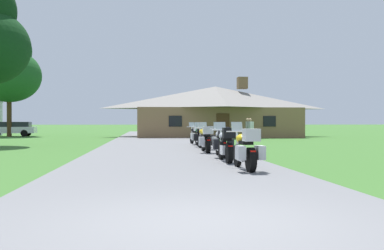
{
  "coord_description": "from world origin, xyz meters",
  "views": [
    {
      "loc": [
        -0.71,
        -5.61,
        1.34
      ],
      "look_at": [
        1.82,
        19.03,
        1.2
      ],
      "focal_mm": 41.1,
      "sensor_mm": 36.0,
      "label": 1
    }
  ],
  "objects_px": {
    "motorcycle_yellow_nearest_to_camera": "(246,150)",
    "motorcycle_yellow_fourth_in_row": "(206,140)",
    "motorcycle_silver_third_in_row": "(222,142)",
    "motorcycle_green_sixth_in_row": "(200,136)",
    "motorcycle_yellow_fifth_in_row": "(205,138)",
    "tree_left_far": "(9,68)",
    "parked_white_suv_far_left": "(11,128)",
    "bystander_white_shirt_beside_signpost": "(250,128)",
    "motorcycle_silver_second_in_row": "(226,145)",
    "motorcycle_black_farthest_in_row": "(196,135)",
    "bystander_gray_shirt_near_lodge": "(248,128)"
  },
  "relations": [
    {
      "from": "motorcycle_yellow_nearest_to_camera",
      "to": "motorcycle_yellow_fourth_in_row",
      "type": "bearing_deg",
      "value": 88.95
    },
    {
      "from": "motorcycle_silver_third_in_row",
      "to": "motorcycle_green_sixth_in_row",
      "type": "height_order",
      "value": "same"
    },
    {
      "from": "motorcycle_silver_third_in_row",
      "to": "motorcycle_yellow_fifth_in_row",
      "type": "distance_m",
      "value": 4.86
    },
    {
      "from": "tree_left_far",
      "to": "parked_white_suv_far_left",
      "type": "xyz_separation_m",
      "value": [
        -0.05,
        0.8,
        -5.71
      ]
    },
    {
      "from": "motorcycle_yellow_fourth_in_row",
      "to": "bystander_white_shirt_beside_signpost",
      "type": "height_order",
      "value": "bystander_white_shirt_beside_signpost"
    },
    {
      "from": "motorcycle_yellow_nearest_to_camera",
      "to": "motorcycle_yellow_fourth_in_row",
      "type": "xyz_separation_m",
      "value": [
        -0.12,
        7.01,
        0.0
      ]
    },
    {
      "from": "motorcycle_yellow_nearest_to_camera",
      "to": "motorcycle_silver_third_in_row",
      "type": "bearing_deg",
      "value": 86.54
    },
    {
      "from": "motorcycle_silver_second_in_row",
      "to": "motorcycle_black_farthest_in_row",
      "type": "distance_m",
      "value": 11.32
    },
    {
      "from": "motorcycle_yellow_nearest_to_camera",
      "to": "motorcycle_green_sixth_in_row",
      "type": "distance_m",
      "value": 11.78
    },
    {
      "from": "motorcycle_silver_third_in_row",
      "to": "motorcycle_yellow_fourth_in_row",
      "type": "distance_m",
      "value": 2.5
    },
    {
      "from": "motorcycle_yellow_fifth_in_row",
      "to": "motorcycle_green_sixth_in_row",
      "type": "relative_size",
      "value": 1.0
    },
    {
      "from": "motorcycle_yellow_fourth_in_row",
      "to": "bystander_gray_shirt_near_lodge",
      "type": "xyz_separation_m",
      "value": [
        5.19,
        14.56,
        0.32
      ]
    },
    {
      "from": "motorcycle_green_sixth_in_row",
      "to": "motorcycle_silver_third_in_row",
      "type": "bearing_deg",
      "value": -90.99
    },
    {
      "from": "motorcycle_black_farthest_in_row",
      "to": "parked_white_suv_far_left",
      "type": "relative_size",
      "value": 0.44
    },
    {
      "from": "motorcycle_yellow_fifth_in_row",
      "to": "bystander_gray_shirt_near_lodge",
      "type": "relative_size",
      "value": 1.25
    },
    {
      "from": "motorcycle_yellow_nearest_to_camera",
      "to": "motorcycle_green_sixth_in_row",
      "type": "height_order",
      "value": "same"
    },
    {
      "from": "motorcycle_silver_third_in_row",
      "to": "bystander_gray_shirt_near_lodge",
      "type": "height_order",
      "value": "bystander_gray_shirt_near_lodge"
    },
    {
      "from": "motorcycle_yellow_fourth_in_row",
      "to": "parked_white_suv_far_left",
      "type": "bearing_deg",
      "value": 121.17
    },
    {
      "from": "motorcycle_yellow_nearest_to_camera",
      "to": "motorcycle_silver_third_in_row",
      "type": "relative_size",
      "value": 1.0
    },
    {
      "from": "motorcycle_black_farthest_in_row",
      "to": "bystander_gray_shirt_near_lodge",
      "type": "bearing_deg",
      "value": 50.53
    },
    {
      "from": "motorcycle_yellow_fourth_in_row",
      "to": "motorcycle_yellow_nearest_to_camera",
      "type": "bearing_deg",
      "value": -89.38
    },
    {
      "from": "bystander_gray_shirt_near_lodge",
      "to": "motorcycle_yellow_fifth_in_row",
      "type": "bearing_deg",
      "value": -28.58
    },
    {
      "from": "motorcycle_yellow_nearest_to_camera",
      "to": "motorcycle_silver_third_in_row",
      "type": "height_order",
      "value": "same"
    },
    {
      "from": "motorcycle_yellow_fourth_in_row",
      "to": "motorcycle_black_farthest_in_row",
      "type": "height_order",
      "value": "same"
    },
    {
      "from": "bystander_gray_shirt_near_lodge",
      "to": "parked_white_suv_far_left",
      "type": "relative_size",
      "value": 0.35
    },
    {
      "from": "motorcycle_yellow_fourth_in_row",
      "to": "motorcycle_silver_third_in_row",
      "type": "bearing_deg",
      "value": -85.01
    },
    {
      "from": "motorcycle_yellow_fifth_in_row",
      "to": "motorcycle_black_farthest_in_row",
      "type": "bearing_deg",
      "value": 82.53
    },
    {
      "from": "motorcycle_black_farthest_in_row",
      "to": "bystander_white_shirt_beside_signpost",
      "type": "xyz_separation_m",
      "value": [
        5.08,
        7.71,
        0.32
      ]
    },
    {
      "from": "motorcycle_yellow_fourth_in_row",
      "to": "parked_white_suv_far_left",
      "type": "xyz_separation_m",
      "value": [
        -15.55,
        25.33,
        0.17
      ]
    },
    {
      "from": "motorcycle_yellow_fourth_in_row",
      "to": "motorcycle_green_sixth_in_row",
      "type": "distance_m",
      "value": 4.77
    },
    {
      "from": "motorcycle_black_farthest_in_row",
      "to": "tree_left_far",
      "type": "height_order",
      "value": "tree_left_far"
    },
    {
      "from": "motorcycle_silver_third_in_row",
      "to": "tree_left_far",
      "type": "relative_size",
      "value": 0.2
    },
    {
      "from": "motorcycle_silver_second_in_row",
      "to": "motorcycle_black_farthest_in_row",
      "type": "xyz_separation_m",
      "value": [
        0.27,
        11.31,
        -0.01
      ]
    },
    {
      "from": "motorcycle_yellow_fifth_in_row",
      "to": "bystander_white_shirt_beside_signpost",
      "type": "bearing_deg",
      "value": 60.22
    },
    {
      "from": "motorcycle_green_sixth_in_row",
      "to": "bystander_gray_shirt_near_lodge",
      "type": "distance_m",
      "value": 10.95
    },
    {
      "from": "motorcycle_yellow_fifth_in_row",
      "to": "bystander_gray_shirt_near_lodge",
      "type": "distance_m",
      "value": 13.14
    },
    {
      "from": "motorcycle_silver_second_in_row",
      "to": "motorcycle_silver_third_in_row",
      "type": "relative_size",
      "value": 1.0
    },
    {
      "from": "motorcycle_yellow_nearest_to_camera",
      "to": "tree_left_far",
      "type": "relative_size",
      "value": 0.2
    },
    {
      "from": "motorcycle_green_sixth_in_row",
      "to": "parked_white_suv_far_left",
      "type": "bearing_deg",
      "value": 127.04
    },
    {
      "from": "motorcycle_silver_third_in_row",
      "to": "motorcycle_yellow_nearest_to_camera",
      "type": "bearing_deg",
      "value": -90.25
    },
    {
      "from": "motorcycle_silver_third_in_row",
      "to": "motorcycle_green_sixth_in_row",
      "type": "distance_m",
      "value": 7.25
    },
    {
      "from": "motorcycle_black_farthest_in_row",
      "to": "bystander_white_shirt_beside_signpost",
      "type": "height_order",
      "value": "bystander_white_shirt_beside_signpost"
    },
    {
      "from": "motorcycle_yellow_nearest_to_camera",
      "to": "tree_left_far",
      "type": "distance_m",
      "value": 35.69
    },
    {
      "from": "bystander_white_shirt_beside_signpost",
      "to": "parked_white_suv_far_left",
      "type": "bearing_deg",
      "value": -14.24
    },
    {
      "from": "motorcycle_yellow_nearest_to_camera",
      "to": "tree_left_far",
      "type": "xyz_separation_m",
      "value": [
        -15.62,
        31.54,
        5.88
      ]
    },
    {
      "from": "motorcycle_silver_second_in_row",
      "to": "bystander_white_shirt_beside_signpost",
      "type": "distance_m",
      "value": 19.76
    },
    {
      "from": "motorcycle_yellow_fifth_in_row",
      "to": "motorcycle_green_sixth_in_row",
      "type": "xyz_separation_m",
      "value": [
        0.03,
        2.39,
        0.0
      ]
    },
    {
      "from": "motorcycle_black_farthest_in_row",
      "to": "tree_left_far",
      "type": "relative_size",
      "value": 0.2
    },
    {
      "from": "motorcycle_silver_second_in_row",
      "to": "bystander_white_shirt_beside_signpost",
      "type": "height_order",
      "value": "bystander_white_shirt_beside_signpost"
    },
    {
      "from": "motorcycle_silver_third_in_row",
      "to": "motorcycle_green_sixth_in_row",
      "type": "bearing_deg",
      "value": 90.73
    }
  ]
}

